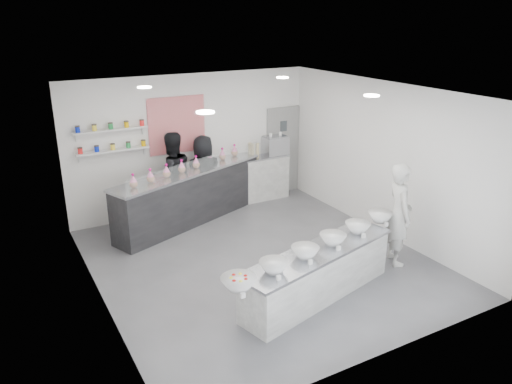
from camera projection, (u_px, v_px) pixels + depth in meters
floor at (261, 261)px, 8.91m from camera, size 6.00×6.00×0.00m
ceiling at (261, 92)px, 7.89m from camera, size 6.00×6.00×0.00m
back_wall at (193, 144)px, 10.86m from camera, size 5.50×0.00×5.50m
left_wall at (94, 212)px, 7.14m from camera, size 0.00×6.00×6.00m
right_wall at (384, 160)px, 9.66m from camera, size 0.00×6.00×6.00m
back_door at (283, 150)px, 12.04m from camera, size 0.88×0.04×2.10m
pattern_panel at (177, 125)px, 10.53m from camera, size 1.25×0.03×1.20m
jar_shelf_lower at (113, 150)px, 9.94m from camera, size 1.45×0.22×0.04m
jar_shelf_upper at (111, 130)px, 9.80m from camera, size 1.45×0.22×0.04m
preserve_jars at (112, 137)px, 9.83m from camera, size 1.45×0.10×0.56m
downlight_0 at (205, 112)px, 6.43m from camera, size 0.24×0.24×0.02m
downlight_1 at (372, 96)px, 7.71m from camera, size 0.24×0.24×0.02m
downlight_2 at (144, 87)px, 8.57m from camera, size 0.24×0.24×0.02m
downlight_3 at (283, 78)px, 9.85m from camera, size 0.24×0.24×0.02m
prep_counter at (318, 274)px, 7.69m from camera, size 2.98×1.35×0.79m
back_bar at (190, 196)px, 10.43m from camera, size 3.66×1.96×1.14m
sneeze_guard at (200, 166)px, 10.00m from camera, size 3.37×1.33×0.31m
espresso_ledge at (259, 178)px, 11.72m from camera, size 1.40×0.45×1.04m
espresso_machine at (275, 146)px, 11.67m from camera, size 0.56×0.38×0.43m
cup_stacks at (254, 150)px, 11.42m from camera, size 0.24×0.24×0.34m
prep_bowls at (319, 246)px, 7.52m from camera, size 3.69×1.40×0.17m
label_cards at (333, 265)px, 7.06m from camera, size 3.31×0.04×0.07m
cookie_bags at (189, 164)px, 10.20m from camera, size 2.80×1.22×0.27m
woman_prep at (399, 214)px, 8.60m from camera, size 0.66×0.78×1.82m
staff_left at (172, 177)px, 10.38m from camera, size 0.95×0.75×1.92m
staff_right at (204, 175)px, 10.78m from camera, size 0.95×0.72×1.75m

